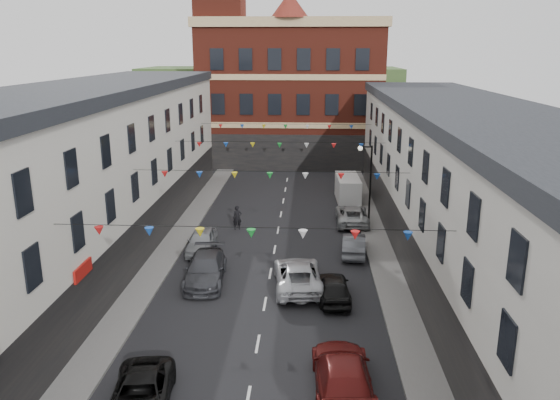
% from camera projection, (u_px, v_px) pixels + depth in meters
% --- Properties ---
extents(ground, '(160.00, 160.00, 0.00)m').
position_uv_depth(ground, '(265.00, 304.00, 28.44)').
color(ground, black).
rests_on(ground, ground).
extents(pavement_left, '(1.80, 64.00, 0.15)m').
position_uv_depth(pavement_left, '(146.00, 284.00, 30.71)').
color(pavement_left, '#605E5B').
rests_on(pavement_left, ground).
extents(pavement_right, '(1.80, 64.00, 0.15)m').
position_uv_depth(pavement_right, '(393.00, 289.00, 29.99)').
color(pavement_right, '#605E5B').
rests_on(pavement_right, ground).
extents(terrace_left, '(8.40, 56.00, 10.70)m').
position_uv_depth(terrace_left, '(42.00, 197.00, 28.59)').
color(terrace_left, beige).
rests_on(terrace_left, ground).
extents(terrace_right, '(8.40, 56.00, 9.70)m').
position_uv_depth(terrace_right, '(498.00, 213.00, 27.49)').
color(terrace_right, beige).
rests_on(terrace_right, ground).
extents(civic_building, '(20.60, 13.30, 18.50)m').
position_uv_depth(civic_building, '(291.00, 91.00, 62.78)').
color(civic_building, maroon).
rests_on(civic_building, ground).
extents(clock_tower, '(5.60, 5.60, 30.00)m').
position_uv_depth(clock_tower, '(221.00, 29.00, 58.51)').
color(clock_tower, maroon).
rests_on(clock_tower, ground).
extents(distant_hill, '(40.00, 14.00, 10.00)m').
position_uv_depth(distant_hill, '(271.00, 100.00, 86.97)').
color(distant_hill, '#2F4D24').
rests_on(distant_hill, ground).
extents(street_lamp, '(1.10, 0.36, 6.00)m').
position_uv_depth(street_lamp, '(367.00, 173.00, 40.53)').
color(street_lamp, black).
rests_on(street_lamp, ground).
extents(car_left_c, '(2.76, 4.90, 1.29)m').
position_uv_depth(car_left_c, '(141.00, 395.00, 19.89)').
color(car_left_c, black).
rests_on(car_left_c, ground).
extents(car_left_d, '(2.50, 5.40, 1.53)m').
position_uv_depth(car_left_d, '(205.00, 269.00, 30.97)').
color(car_left_d, '#3A3C42').
rests_on(car_left_d, ground).
extents(car_left_e, '(1.80, 4.31, 1.46)m').
position_uv_depth(car_left_e, '(202.00, 241.00, 35.66)').
color(car_left_e, gray).
rests_on(car_left_e, ground).
extents(car_right_c, '(2.43, 5.53, 1.58)m').
position_uv_depth(car_right_c, '(343.00, 374.00, 20.92)').
color(car_right_c, '#5D1412').
rests_on(car_right_c, ground).
extents(car_right_d, '(1.84, 4.15, 1.39)m').
position_uv_depth(car_right_d, '(334.00, 288.00, 28.74)').
color(car_right_d, black).
rests_on(car_right_d, ground).
extents(car_right_e, '(1.77, 4.21, 1.35)m').
position_uv_depth(car_right_e, '(354.00, 245.00, 35.12)').
color(car_right_e, '#53555B').
rests_on(car_right_e, ground).
extents(car_right_f, '(2.35, 5.06, 1.40)m').
position_uv_depth(car_right_f, '(352.00, 215.00, 41.32)').
color(car_right_f, '#A0A3A4').
rests_on(car_right_f, ground).
extents(moving_car, '(3.02, 5.70, 1.53)m').
position_uv_depth(moving_car, '(298.00, 275.00, 30.19)').
color(moving_car, silver).
rests_on(moving_car, ground).
extents(white_van, '(2.04, 4.93, 2.15)m').
position_uv_depth(white_van, '(348.00, 189.00, 47.49)').
color(white_van, silver).
rests_on(white_van, ground).
extents(pedestrian, '(0.73, 0.57, 1.79)m').
position_uv_depth(pedestrian, '(237.00, 218.00, 39.96)').
color(pedestrian, black).
rests_on(pedestrian, ground).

